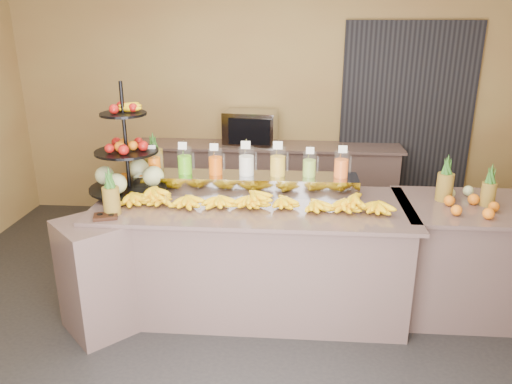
# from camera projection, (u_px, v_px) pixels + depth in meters

# --- Properties ---
(ground) EXTENTS (6.00, 6.00, 0.00)m
(ground) POSITION_uv_depth(u_px,v_px,m) (250.00, 326.00, 3.98)
(ground) COLOR black
(ground) RESTS_ON ground
(room_envelope) EXTENTS (6.04, 5.02, 2.82)m
(room_envelope) POSITION_uv_depth(u_px,v_px,m) (280.00, 75.00, 4.08)
(room_envelope) COLOR olive
(room_envelope) RESTS_ON ground
(buffet_counter) EXTENTS (2.75, 1.25, 0.93)m
(buffet_counter) POSITION_uv_depth(u_px,v_px,m) (239.00, 258.00, 4.08)
(buffet_counter) COLOR gray
(buffet_counter) RESTS_ON ground
(right_counter) EXTENTS (1.08, 0.88, 0.93)m
(right_counter) POSITION_uv_depth(u_px,v_px,m) (461.00, 258.00, 4.07)
(right_counter) COLOR gray
(right_counter) RESTS_ON ground
(back_ledge) EXTENTS (3.10, 0.55, 0.93)m
(back_ledge) POSITION_uv_depth(u_px,v_px,m) (267.00, 182.00, 5.94)
(back_ledge) COLOR gray
(back_ledge) RESTS_ON ground
(pitcher_tray) EXTENTS (1.85, 0.30, 0.15)m
(pitcher_tray) POSITION_uv_depth(u_px,v_px,m) (247.00, 183.00, 4.20)
(pitcher_tray) COLOR gray
(pitcher_tray) RESTS_ON buffet_counter
(juice_pitcher_orange_a) EXTENTS (0.11, 0.11, 0.26)m
(juice_pitcher_orange_a) POSITION_uv_depth(u_px,v_px,m) (154.00, 163.00, 4.20)
(juice_pitcher_orange_a) COLOR silver
(juice_pitcher_orange_a) RESTS_ON pitcher_tray
(juice_pitcher_green) EXTENTS (0.12, 0.13, 0.29)m
(juice_pitcher_green) POSITION_uv_depth(u_px,v_px,m) (185.00, 162.00, 4.18)
(juice_pitcher_green) COLOR silver
(juice_pitcher_green) RESTS_ON pitcher_tray
(juice_pitcher_orange_b) EXTENTS (0.12, 0.12, 0.29)m
(juice_pitcher_orange_b) POSITION_uv_depth(u_px,v_px,m) (216.00, 163.00, 4.16)
(juice_pitcher_orange_b) COLOR silver
(juice_pitcher_orange_b) RESTS_ON pitcher_tray
(juice_pitcher_milk) EXTENTS (0.13, 0.13, 0.31)m
(juice_pitcher_milk) POSITION_uv_depth(u_px,v_px,m) (246.00, 163.00, 4.14)
(juice_pitcher_milk) COLOR silver
(juice_pitcher_milk) RESTS_ON pitcher_tray
(juice_pitcher_lemon) EXTENTS (0.13, 0.14, 0.32)m
(juice_pitcher_lemon) POSITION_uv_depth(u_px,v_px,m) (278.00, 163.00, 4.12)
(juice_pitcher_lemon) COLOR silver
(juice_pitcher_lemon) RESTS_ON pitcher_tray
(juice_pitcher_lime) EXTENTS (0.11, 0.12, 0.27)m
(juice_pitcher_lime) POSITION_uv_depth(u_px,v_px,m) (309.00, 166.00, 4.10)
(juice_pitcher_lime) COLOR silver
(juice_pitcher_lime) RESTS_ON pitcher_tray
(juice_pitcher_orange_c) EXTENTS (0.12, 0.12, 0.29)m
(juice_pitcher_orange_c) POSITION_uv_depth(u_px,v_px,m) (341.00, 166.00, 4.08)
(juice_pitcher_orange_c) COLOR silver
(juice_pitcher_orange_c) RESTS_ON pitcher_tray
(banana_heap) EXTENTS (2.19, 0.20, 0.18)m
(banana_heap) POSITION_uv_depth(u_px,v_px,m) (252.00, 198.00, 3.87)
(banana_heap) COLOR yellow
(banana_heap) RESTS_ON buffet_counter
(fruit_stand) EXTENTS (0.73, 0.73, 0.93)m
(fruit_stand) POSITION_uv_depth(u_px,v_px,m) (133.00, 166.00, 4.11)
(fruit_stand) COLOR black
(fruit_stand) RESTS_ON buffet_counter
(condiment_caddy) EXTENTS (0.20, 0.17, 0.03)m
(condiment_caddy) POSITION_uv_depth(u_px,v_px,m) (106.00, 216.00, 3.66)
(condiment_caddy) COLOR black
(condiment_caddy) RESTS_ON buffet_counter
(pineapple_left_a) EXTENTS (0.13, 0.13, 0.37)m
(pineapple_left_a) POSITION_uv_depth(u_px,v_px,m) (111.00, 197.00, 3.70)
(pineapple_left_a) COLOR brown
(pineapple_left_a) RESTS_ON buffet_counter
(pineapple_left_b) EXTENTS (0.16, 0.16, 0.46)m
(pineapple_left_b) POSITION_uv_depth(u_px,v_px,m) (154.00, 163.00, 4.42)
(pineapple_left_b) COLOR brown
(pineapple_left_b) RESTS_ON buffet_counter
(right_fruit_pile) EXTENTS (0.42, 0.41, 0.22)m
(right_fruit_pile) POSITION_uv_depth(u_px,v_px,m) (467.00, 198.00, 3.86)
(right_fruit_pile) COLOR brown
(right_fruit_pile) RESTS_ON right_counter
(oven_warmer) EXTENTS (0.63, 0.47, 0.39)m
(oven_warmer) POSITION_uv_depth(u_px,v_px,m) (251.00, 128.00, 5.74)
(oven_warmer) COLOR gray
(oven_warmer) RESTS_ON back_ledge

